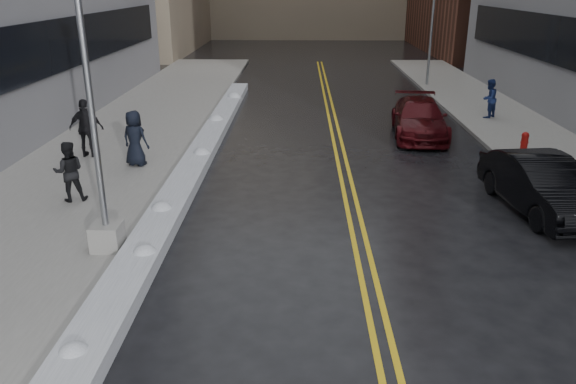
# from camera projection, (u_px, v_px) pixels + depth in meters

# --- Properties ---
(ground) EXTENTS (160.00, 160.00, 0.00)m
(ground) POSITION_uv_depth(u_px,v_px,m) (245.00, 303.00, 10.88)
(ground) COLOR black
(ground) RESTS_ON ground
(sidewalk_west) EXTENTS (5.50, 50.00, 0.15)m
(sidewalk_west) POSITION_uv_depth(u_px,v_px,m) (113.00, 151.00, 20.33)
(sidewalk_west) COLOR gray
(sidewalk_west) RESTS_ON ground
(sidewalk_east) EXTENTS (4.00, 50.00, 0.15)m
(sidewalk_east) POSITION_uv_depth(u_px,v_px,m) (551.00, 154.00, 20.00)
(sidewalk_east) COLOR gray
(sidewalk_east) RESTS_ON ground
(lane_line_left) EXTENTS (0.12, 50.00, 0.01)m
(lane_line_left) POSITION_uv_depth(u_px,v_px,m) (336.00, 155.00, 20.18)
(lane_line_left) COLOR gold
(lane_line_left) RESTS_ON ground
(lane_line_right) EXTENTS (0.12, 50.00, 0.01)m
(lane_line_right) POSITION_uv_depth(u_px,v_px,m) (345.00, 155.00, 20.18)
(lane_line_right) COLOR gold
(lane_line_right) RESTS_ON ground
(snow_ridge) EXTENTS (0.90, 30.00, 0.34)m
(snow_ridge) POSITION_uv_depth(u_px,v_px,m) (193.00, 166.00, 18.35)
(snow_ridge) COLOR silver
(snow_ridge) RESTS_ON ground
(lamppost) EXTENTS (0.65, 0.65, 7.62)m
(lamppost) POSITION_uv_depth(u_px,v_px,m) (96.00, 148.00, 11.93)
(lamppost) COLOR gray
(lamppost) RESTS_ON sidewalk_west
(fire_hydrant) EXTENTS (0.26, 0.26, 0.73)m
(fire_hydrant) POSITION_uv_depth(u_px,v_px,m) (525.00, 141.00, 19.85)
(fire_hydrant) COLOR maroon
(fire_hydrant) RESTS_ON sidewalk_east
(traffic_signal) EXTENTS (0.16, 0.20, 6.00)m
(traffic_signal) POSITION_uv_depth(u_px,v_px,m) (432.00, 27.00, 31.96)
(traffic_signal) COLOR gray
(traffic_signal) RESTS_ON sidewalk_east
(pedestrian_b) EXTENTS (0.97, 0.86, 1.68)m
(pedestrian_b) POSITION_uv_depth(u_px,v_px,m) (69.00, 172.00, 15.29)
(pedestrian_b) COLOR black
(pedestrian_b) RESTS_ON sidewalk_west
(pedestrian_c) EXTENTS (1.03, 0.84, 1.82)m
(pedestrian_c) POSITION_uv_depth(u_px,v_px,m) (135.00, 138.00, 18.25)
(pedestrian_c) COLOR black
(pedestrian_c) RESTS_ON sidewalk_west
(pedestrian_d) EXTENTS (1.17, 0.49, 1.99)m
(pedestrian_d) POSITION_uv_depth(u_px,v_px,m) (86.00, 128.00, 19.16)
(pedestrian_d) COLOR black
(pedestrian_d) RESTS_ON sidewalk_west
(pedestrian_east) EXTENTS (1.04, 1.03, 1.70)m
(pedestrian_east) POSITION_uv_depth(u_px,v_px,m) (489.00, 99.00, 24.77)
(pedestrian_east) COLOR navy
(pedestrian_east) RESTS_ON sidewalk_east
(car_black) EXTENTS (2.13, 4.73, 1.51)m
(car_black) POSITION_uv_depth(u_px,v_px,m) (541.00, 185.00, 14.97)
(car_black) COLOR black
(car_black) RESTS_ON ground
(car_maroon) EXTENTS (2.47, 5.12, 1.44)m
(car_maroon) POSITION_uv_depth(u_px,v_px,m) (419.00, 118.00, 22.42)
(car_maroon) COLOR #3F0A0E
(car_maroon) RESTS_ON ground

